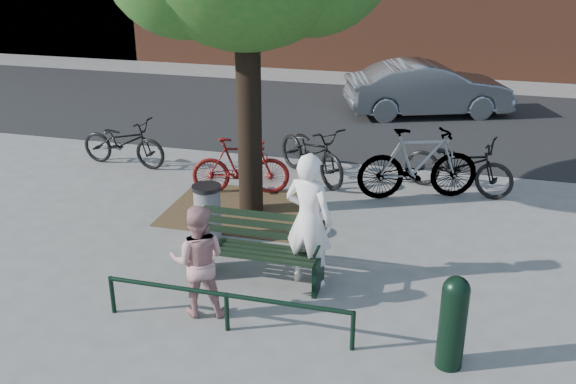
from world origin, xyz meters
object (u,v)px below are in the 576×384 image
(person_right, at_px, (198,261))
(bollard, at_px, (453,319))
(parked_car, at_px, (428,89))
(person_left, at_px, (309,220))
(park_bench, at_px, (259,247))
(litter_bin, at_px, (208,213))
(bicycle_c, at_px, (312,152))

(person_right, bearing_deg, bollard, 159.75)
(person_right, bearing_deg, parked_car, -116.56)
(bollard, bearing_deg, person_left, 144.49)
(park_bench, distance_m, person_left, 0.80)
(bollard, bearing_deg, parked_car, 94.91)
(bollard, height_order, litter_bin, bollard)
(person_left, distance_m, bollard, 2.35)
(litter_bin, distance_m, parked_car, 8.67)
(person_left, bearing_deg, litter_bin, -10.85)
(park_bench, xyz_separation_m, parked_car, (1.67, 9.12, 0.20))
(person_left, distance_m, bicycle_c, 3.95)
(person_right, height_order, litter_bin, person_right)
(person_right, bearing_deg, litter_bin, -86.05)
(bollard, xyz_separation_m, litter_bin, (-3.66, 2.18, -0.13))
(bicycle_c, bearing_deg, person_left, -124.63)
(person_left, bearing_deg, park_bench, 20.50)
(park_bench, height_order, parked_car, parked_car)
(park_bench, height_order, litter_bin, park_bench)
(bollard, relative_size, parked_car, 0.27)
(person_left, bearing_deg, parked_car, -81.90)
(park_bench, height_order, person_left, person_left)
(parked_car, bearing_deg, person_left, 153.19)
(park_bench, relative_size, parked_car, 0.42)
(park_bench, distance_m, bollard, 2.87)
(bollard, bearing_deg, bicycle_c, 117.75)
(bicycle_c, bearing_deg, park_bench, -134.47)
(bicycle_c, bearing_deg, bollard, -109.15)
(bicycle_c, bearing_deg, person_right, -140.26)
(person_right, height_order, bollard, person_right)
(litter_bin, height_order, bicycle_c, bicycle_c)
(park_bench, relative_size, bollard, 1.59)
(person_left, height_order, litter_bin, person_left)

